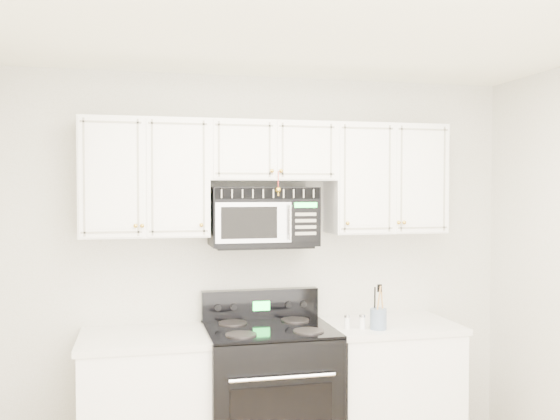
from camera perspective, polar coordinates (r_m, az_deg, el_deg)
name	(u,v)px	position (r m, az deg, el deg)	size (l,w,h in m)	color
room	(349,313)	(2.68, 6.36, -9.30)	(3.51, 3.51, 2.61)	#856549
base_cabinet_left	(150,413)	(4.16, -11.80, -17.74)	(0.86, 0.65, 0.92)	white
base_cabinet_right	(390,394)	(4.49, 10.00, -16.26)	(0.86, 0.65, 0.92)	white
range	(269,397)	(4.20, -0.99, -16.69)	(0.81, 0.73, 1.13)	black
upper_cabinets	(270,173)	(4.16, -0.89, 3.43)	(2.44, 0.37, 0.75)	white
microwave	(263,216)	(4.14, -1.57, -0.58)	(0.70, 0.40, 0.39)	black
utensil_crock	(378,318)	(4.12, 8.98, -9.76)	(0.11, 0.11, 0.29)	slate
shaker_salt	(347,322)	(4.12, 6.16, -10.13)	(0.04, 0.04, 0.09)	white
shaker_pepper	(362,322)	(4.11, 7.53, -10.10)	(0.04, 0.04, 0.10)	white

